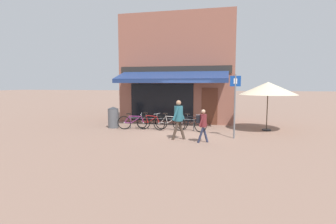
{
  "coord_description": "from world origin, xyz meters",
  "views": [
    {
      "loc": [
        2.1,
        -12.15,
        2.32
      ],
      "look_at": [
        -0.54,
        -0.6,
        1.05
      ],
      "focal_mm": 28.0,
      "sensor_mm": 36.0,
      "label": 1
    }
  ],
  "objects": [
    {
      "name": "pedestrian_adult",
      "position": [
        0.12,
        -1.51,
        1.0
      ],
      "size": [
        0.57,
        0.6,
        1.66
      ],
      "rotation": [
        0.0,
        0.0,
        0.04
      ],
      "color": "#47382D",
      "rests_on": "ground_plane"
    },
    {
      "name": "bicycle_silver",
      "position": [
        -0.73,
        0.62,
        0.38
      ],
      "size": [
        1.68,
        0.61,
        0.85
      ],
      "rotation": [
        0.05,
        0.0,
        -0.24
      ],
      "color": "black",
      "rests_on": "ground_plane"
    },
    {
      "name": "bicycle_black",
      "position": [
        0.36,
        0.61,
        0.38
      ],
      "size": [
        1.67,
        0.91,
        0.88
      ],
      "rotation": [
        -0.12,
        0.0,
        -0.46
      ],
      "color": "black",
      "rests_on": "ground_plane"
    },
    {
      "name": "bike_rack_rail",
      "position": [
        -1.2,
        0.71,
        0.47
      ],
      "size": [
        3.46,
        0.04,
        0.57
      ],
      "color": "#47494F",
      "rests_on": "ground_plane"
    },
    {
      "name": "cafe_parasol",
      "position": [
        4.03,
        1.6,
        2.1
      ],
      "size": [
        2.79,
        2.79,
        2.42
      ],
      "color": "#4C3D2D",
      "rests_on": "ground_plane"
    },
    {
      "name": "bicycle_red",
      "position": [
        -1.76,
        0.61,
        0.38
      ],
      "size": [
        1.73,
        0.76,
        0.85
      ],
      "rotation": [
        0.01,
        0.0,
        -0.36
      ],
      "color": "black",
      "rests_on": "ground_plane"
    },
    {
      "name": "shop_front",
      "position": [
        -0.96,
        4.31,
        3.22
      ],
      "size": [
        6.85,
        4.72,
        6.46
      ],
      "color": "#8E5647",
      "rests_on": "ground_plane"
    },
    {
      "name": "pedestrian_child",
      "position": [
        1.14,
        -1.87,
        0.83
      ],
      "size": [
        0.51,
        0.48,
        1.34
      ],
      "rotation": [
        0.0,
        0.0,
        0.11
      ],
      "color": "#282D47",
      "rests_on": "ground_plane"
    },
    {
      "name": "parking_sign",
      "position": [
        2.4,
        -0.78,
        1.65
      ],
      "size": [
        0.44,
        0.07,
        2.72
      ],
      "color": "slate",
      "rests_on": "ground_plane"
    },
    {
      "name": "litter_bin",
      "position": [
        -3.81,
        0.63,
        0.56
      ],
      "size": [
        0.57,
        0.57,
        1.12
      ],
      "color": "#515459",
      "rests_on": "ground_plane"
    },
    {
      "name": "ground_plane",
      "position": [
        0.0,
        0.0,
        0.0
      ],
      "size": [
        160.0,
        160.0,
        0.0
      ],
      "primitive_type": "plane",
      "color": "#846656"
    },
    {
      "name": "bicycle_purple",
      "position": [
        -2.57,
        0.38,
        0.38
      ],
      "size": [
        1.67,
        0.53,
        0.85
      ],
      "rotation": [
        0.07,
        0.0,
        0.21
      ],
      "color": "black",
      "rests_on": "ground_plane"
    }
  ]
}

